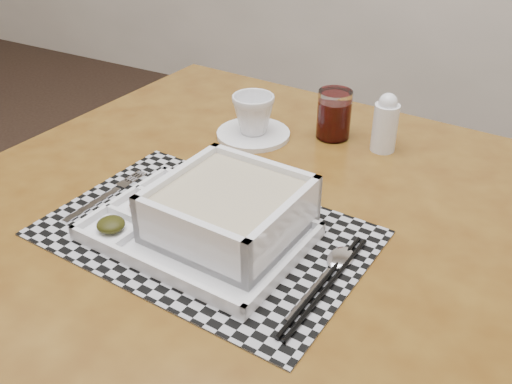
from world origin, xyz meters
TOP-DOWN VIEW (x-y plane):
  - dining_table at (0.79, 0.53)m, footprint 1.03×1.03m
  - placemat at (0.80, 0.41)m, footprint 0.51×0.36m
  - serving_tray at (0.82, 0.41)m, footprint 0.34×0.26m
  - fork at (0.59, 0.42)m, footprint 0.03×0.19m
  - spoon at (1.00, 0.43)m, footprint 0.04×0.18m
  - chopsticks at (1.01, 0.38)m, footprint 0.03×0.24m
  - saucer at (0.70, 0.74)m, footprint 0.15×0.15m
  - cup at (0.70, 0.74)m, footprint 0.11×0.11m
  - juice_glass at (0.84, 0.82)m, footprint 0.07×0.07m
  - creamer_bottle at (0.95, 0.81)m, footprint 0.05×0.05m

SIDE VIEW (x-z plane):
  - dining_table at x=0.79m, z-range 0.29..1.01m
  - placemat at x=0.80m, z-range 0.73..0.73m
  - fork at x=0.59m, z-range 0.73..0.73m
  - saucer at x=0.70m, z-range 0.73..0.74m
  - spoon at x=1.00m, z-range 0.73..0.74m
  - chopsticks at x=1.01m, z-range 0.73..0.74m
  - serving_tray at x=0.82m, z-range 0.72..0.81m
  - juice_glass at x=0.84m, z-range 0.72..0.82m
  - cup at x=0.70m, z-range 0.74..0.81m
  - creamer_bottle at x=0.95m, z-range 0.72..0.84m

